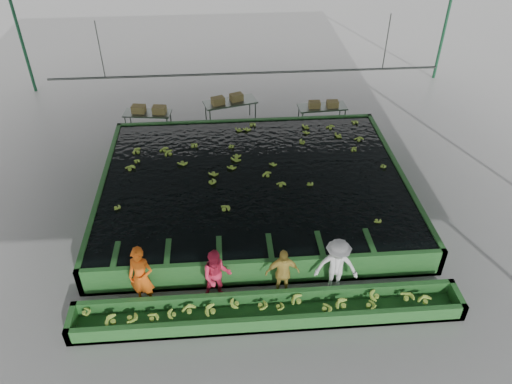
{
  "coord_description": "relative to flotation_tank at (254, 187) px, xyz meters",
  "views": [
    {
      "loc": [
        -0.97,
        -11.93,
        10.27
      ],
      "look_at": [
        0.0,
        0.5,
        1.0
      ],
      "focal_mm": 35.0,
      "sensor_mm": 36.0,
      "label": 1
    }
  ],
  "objects": [
    {
      "name": "worker_d",
      "position": [
        1.86,
        -4.3,
        0.43
      ],
      "size": [
        1.23,
        0.83,
        1.77
      ],
      "primitive_type": "imported",
      "rotation": [
        0.0,
        0.0,
        -0.16
      ],
      "color": "silver",
      "rests_on": "ground"
    },
    {
      "name": "flotation_tank",
      "position": [
        0.0,
        0.0,
        0.0
      ],
      "size": [
        10.0,
        8.0,
        0.9
      ],
      "primitive_type": null,
      "color": "#255E26",
      "rests_on": "ground"
    },
    {
      "name": "packing_table_right",
      "position": [
        3.19,
        4.8,
        -0.0
      ],
      "size": [
        2.02,
        0.91,
        0.9
      ],
      "primitive_type": null,
      "rotation": [
        0.0,
        0.0,
        0.06
      ],
      "color": "#59605B",
      "rests_on": "ground"
    },
    {
      "name": "floating_bananas",
      "position": [
        0.0,
        0.8,
        0.4
      ],
      "size": [
        9.0,
        6.14,
        0.12
      ],
      "primitive_type": null,
      "color": "#92BD39",
      "rests_on": "tank_water"
    },
    {
      "name": "packing_table_left",
      "position": [
        -3.94,
        4.89,
        -0.02
      ],
      "size": [
        1.97,
        0.99,
        0.86
      ],
      "primitive_type": null,
      "rotation": [
        0.0,
        0.0,
        -0.13
      ],
      "color": "#59605B",
      "rests_on": "ground"
    },
    {
      "name": "shed_posts",
      "position": [
        0.0,
        -1.5,
        2.05
      ],
      "size": [
        20.0,
        22.0,
        5.0
      ],
      "primitive_type": null,
      "color": "#1A5030",
      "rests_on": "ground"
    },
    {
      "name": "cableway_rail",
      "position": [
        0.0,
        3.5,
        2.55
      ],
      "size": [
        0.08,
        0.08,
        14.0
      ],
      "primitive_type": "cylinder",
      "color": "#59605B",
      "rests_on": "shed_roof"
    },
    {
      "name": "shed_roof",
      "position": [
        0.0,
        -1.5,
        4.55
      ],
      "size": [
        20.0,
        22.0,
        0.04
      ],
      "primitive_type": "cube",
      "color": "gray",
      "rests_on": "shed_posts"
    },
    {
      "name": "box_stack_left",
      "position": [
        -3.85,
        4.87,
        0.41
      ],
      "size": [
        1.42,
        0.59,
        0.3
      ],
      "primitive_type": null,
      "rotation": [
        0.0,
        0.0,
        -0.16
      ],
      "color": "olive",
      "rests_on": "packing_table_left"
    },
    {
      "name": "rail_hanger_left",
      "position": [
        -5.0,
        3.5,
        3.55
      ],
      "size": [
        0.04,
        0.04,
        2.0
      ],
      "primitive_type": "cylinder",
      "color": "#59605B",
      "rests_on": "shed_roof"
    },
    {
      "name": "sorting_trough",
      "position": [
        0.0,
        -5.1,
        -0.2
      ],
      "size": [
        10.0,
        1.0,
        0.5
      ],
      "primitive_type": null,
      "color": "#255E26",
      "rests_on": "ground"
    },
    {
      "name": "box_stack_mid",
      "position": [
        -0.69,
        5.31,
        0.53
      ],
      "size": [
        1.37,
        0.79,
        0.29
      ],
      "primitive_type": null,
      "rotation": [
        0.0,
        0.0,
        0.34
      ],
      "color": "olive",
      "rests_on": "packing_table_mid"
    },
    {
      "name": "worker_b",
      "position": [
        -1.28,
        -4.3,
        0.36
      ],
      "size": [
        0.84,
        0.68,
        1.63
      ],
      "primitive_type": "imported",
      "rotation": [
        0.0,
        0.0,
        0.08
      ],
      "color": "#DD274B",
      "rests_on": "ground"
    },
    {
      "name": "packing_table_mid",
      "position": [
        -0.57,
        5.37,
        0.04
      ],
      "size": [
        2.31,
        1.38,
        0.98
      ],
      "primitive_type": null,
      "rotation": [
        0.0,
        0.0,
        0.25
      ],
      "color": "#59605B",
      "rests_on": "ground"
    },
    {
      "name": "worker_a",
      "position": [
        -3.2,
        -4.3,
        0.48
      ],
      "size": [
        0.77,
        0.61,
        1.86
      ],
      "primitive_type": "imported",
      "rotation": [
        0.0,
        0.0,
        -0.27
      ],
      "color": "orange",
      "rests_on": "ground"
    },
    {
      "name": "box_stack_right",
      "position": [
        3.21,
        4.73,
        0.45
      ],
      "size": [
        1.21,
        0.35,
        0.26
      ],
      "primitive_type": null,
      "rotation": [
        0.0,
        0.0,
        -0.02
      ],
      "color": "olive",
      "rests_on": "packing_table_right"
    },
    {
      "name": "worker_c",
      "position": [
        0.43,
        -4.3,
        0.33
      ],
      "size": [
        0.93,
        0.43,
        1.55
      ],
      "primitive_type": "imported",
      "rotation": [
        0.0,
        0.0,
        0.05
      ],
      "color": "gold",
      "rests_on": "ground"
    },
    {
      "name": "ground",
      "position": [
        0.0,
        -1.5,
        -0.45
      ],
      "size": [
        80.0,
        80.0,
        0.0
      ],
      "primitive_type": "plane",
      "color": "gray",
      "rests_on": "ground"
    },
    {
      "name": "rail_hanger_right",
      "position": [
        5.0,
        3.5,
        3.55
      ],
      "size": [
        0.04,
        0.04,
        2.0
      ],
      "primitive_type": "cylinder",
      "color": "#59605B",
      "rests_on": "shed_roof"
    },
    {
      "name": "tank_water",
      "position": [
        0.0,
        -0.0,
        0.4
      ],
      "size": [
        9.7,
        7.7,
        0.0
      ],
      "primitive_type": "cube",
      "color": "black",
      "rests_on": "flotation_tank"
    },
    {
      "name": "trough_bananas",
      "position": [
        0.0,
        -5.1,
        -0.05
      ],
      "size": [
        9.18,
        0.61,
        0.12
      ],
      "primitive_type": null,
      "color": "#92BD39",
      "rests_on": "sorting_trough"
    }
  ]
}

